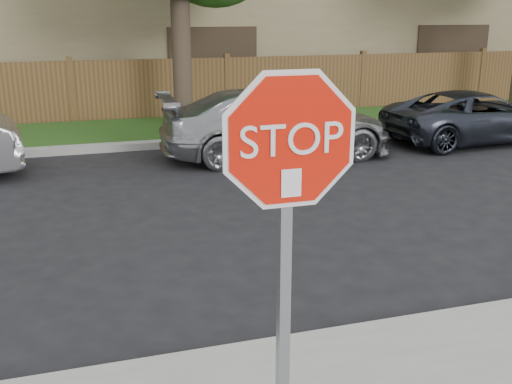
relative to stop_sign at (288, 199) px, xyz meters
name	(u,v)px	position (x,y,z in m)	size (l,w,h in m)	color
ground	(96,376)	(-1.06, 1.48, -1.83)	(90.00, 90.00, 0.00)	black
far_curb	(77,149)	(-1.06, 9.63, -1.75)	(70.00, 0.30, 0.15)	gray
grass_strip	(76,135)	(-1.06, 11.28, -1.77)	(70.00, 3.00, 0.12)	#1E4714
fence	(72,94)	(-1.06, 12.88, -1.03)	(70.00, 0.12, 1.60)	#50391C
stop_sign	(288,199)	(0.00, 0.00, 0.00)	(1.01, 0.13, 2.55)	gray
sedan_right	(277,124)	(2.74, 8.15, -1.17)	(1.86, 4.57, 1.33)	#9C9FA2
sedan_far_right	(475,117)	(7.35, 8.20, -1.27)	(1.87, 4.05, 1.12)	#303440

